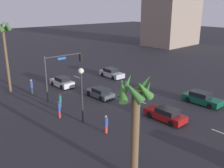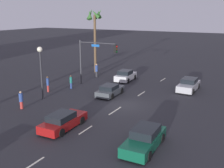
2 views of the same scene
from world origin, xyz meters
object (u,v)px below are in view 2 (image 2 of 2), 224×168
Objects in this scene: streetlamp at (41,62)px; car_2 at (144,139)px; car_0 at (63,121)px; car_5 at (126,76)px; pedestrian_2 at (21,100)px; palm_tree_0 at (95,24)px; car_4 at (110,90)px; pedestrian_1 at (71,82)px; car_1 at (189,85)px; traffic_signal at (93,55)px; pedestrian_0 at (97,70)px; pedestrian_3 at (48,83)px.

car_2 is at bearing -110.04° from streetlamp.
streetlamp is at bearing 53.16° from car_0.
pedestrian_2 is at bearing 165.56° from car_5.
car_5 is 0.42× the size of palm_tree_0.
car_4 is 2.47× the size of pedestrian_1.
car_1 is 15.78m from car_2.
car_1 is 16.91m from palm_tree_0.
car_4 is 7.99m from streetlamp.
car_5 is 0.72× the size of streetlamp.
streetlamp is at bearing 166.85° from traffic_signal.
pedestrian_0 is at bearing 86.97° from car_1.
traffic_signal is 1.01× the size of streetlamp.
traffic_signal is 0.59× the size of palm_tree_0.
pedestrian_1 is (-6.01, 12.68, 0.21)m from car_1.
car_2 is at bearing -89.32° from car_0.
pedestrian_0 is 6.74m from pedestrian_1.
palm_tree_0 is (11.95, 1.03, 6.27)m from pedestrian_3.
pedestrian_0 is at bearing 40.36° from car_2.
streetlamp reaches higher than car_2.
car_1 is at bearing -59.08° from pedestrian_3.
car_5 is 7.87m from pedestrian_1.
car_1 is at bearing -102.91° from palm_tree_0.
car_0 is 1.09× the size of car_4.
traffic_signal is at bearing 21.97° from car_0.
pedestrian_3 is (-5.03, 3.05, -2.86)m from traffic_signal.
car_4 is (-6.27, 7.16, -0.08)m from car_1.
traffic_signal is 3.23× the size of pedestrian_2.
pedestrian_0 is (16.55, 7.13, 0.40)m from car_0.
car_2 is at bearing -177.18° from car_1.
pedestrian_0 is at bearing 2.92° from pedestrian_2.
pedestrian_2 is at bearing -163.45° from pedestrian_3.
pedestrian_3 is (-8.47, 14.14, 0.34)m from car_1.
traffic_signal reaches higher than car_0.
pedestrian_0 reaches higher than car_4.
traffic_signal reaches higher than car_4.
pedestrian_3 is (5.64, 1.68, 0.09)m from pedestrian_2.
traffic_signal reaches higher than streetlamp.
car_4 is (9.50, 7.94, -0.08)m from car_2.
palm_tree_0 is (2.78, 1.95, 6.26)m from pedestrian_0.
car_1 is 2.40× the size of pedestrian_3.
pedestrian_1 is at bearing 115.38° from car_1.
streetlamp reaches higher than car_5.
car_0 is 0.78× the size of traffic_signal.
traffic_signal is at bearing 107.26° from car_1.
palm_tree_0 is (6.92, 4.08, 3.41)m from traffic_signal.
car_2 is 14.83m from streetlamp.
pedestrian_0 is (0.70, 13.22, 0.35)m from car_1.
car_1 is 0.79× the size of traffic_signal.
palm_tree_0 is at bearing 4.92° from pedestrian_3.
pedestrian_1 is at bearing 149.13° from car_5.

